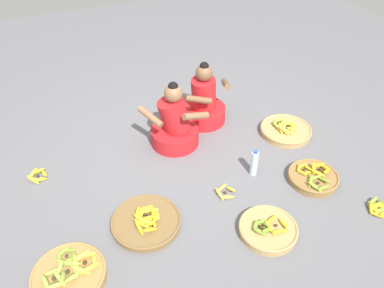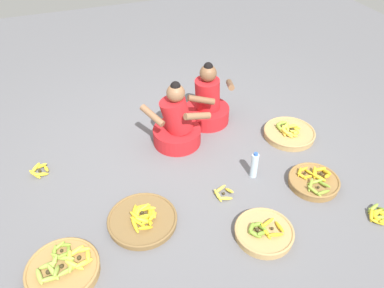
# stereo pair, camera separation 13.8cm
# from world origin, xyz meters

# --- Properties ---
(ground_plane) EXTENTS (10.00, 10.00, 0.00)m
(ground_plane) POSITION_xyz_m (0.00, 0.00, 0.00)
(ground_plane) COLOR slate
(vendor_woman_front) EXTENTS (0.69, 0.52, 0.76)m
(vendor_woman_front) POSITION_xyz_m (0.01, 0.30, 0.24)
(vendor_woman_front) COLOR red
(vendor_woman_front) RESTS_ON ground
(vendor_woman_behind) EXTENTS (0.67, 0.52, 0.75)m
(vendor_woman_behind) POSITION_xyz_m (0.48, 0.57, 0.24)
(vendor_woman_behind) COLOR red
(vendor_woman_behind) RESTS_ON ground
(banana_basket_back_right) EXTENTS (0.57, 0.57, 0.16)m
(banana_basket_back_right) POSITION_xyz_m (1.22, -0.04, 0.05)
(banana_basket_back_right) COLOR tan
(banana_basket_back_right) RESTS_ON ground
(banana_basket_front_right) EXTENTS (0.49, 0.49, 0.15)m
(banana_basket_front_right) POSITION_xyz_m (1.03, -0.80, 0.05)
(banana_basket_front_right) COLOR olive
(banana_basket_front_right) RESTS_ON ground
(banana_basket_mid_right) EXTENTS (0.61, 0.61, 0.14)m
(banana_basket_mid_right) POSITION_xyz_m (-0.63, -0.67, 0.04)
(banana_basket_mid_right) COLOR brown
(banana_basket_mid_right) RESTS_ON ground
(banana_basket_mid_left) EXTENTS (0.57, 0.57, 0.16)m
(banana_basket_mid_left) POSITION_xyz_m (-1.33, -0.95, 0.06)
(banana_basket_mid_left) COLOR #A87F47
(banana_basket_mid_left) RESTS_ON ground
(banana_basket_back_center) EXTENTS (0.50, 0.50, 0.14)m
(banana_basket_back_center) POSITION_xyz_m (0.29, -1.16, 0.05)
(banana_basket_back_center) COLOR tan
(banana_basket_back_center) RESTS_ON ground
(loose_bananas_front_center) EXTENTS (0.22, 0.23, 0.09)m
(loose_bananas_front_center) POSITION_xyz_m (1.34, -1.35, 0.03)
(loose_bananas_front_center) COLOR #8CAD38
(loose_bananas_front_center) RESTS_ON ground
(loose_bananas_near_vendor) EXTENTS (0.20, 0.22, 0.09)m
(loose_bananas_near_vendor) POSITION_xyz_m (-1.44, 0.31, 0.03)
(loose_bananas_near_vendor) COLOR yellow
(loose_bananas_near_vendor) RESTS_ON ground
(loose_bananas_near_bicycle) EXTENTS (0.18, 0.18, 0.09)m
(loose_bananas_near_bicycle) POSITION_xyz_m (0.16, -0.62, 0.03)
(loose_bananas_near_bicycle) COLOR yellow
(loose_bananas_near_bicycle) RESTS_ON ground
(water_bottle) EXTENTS (0.07, 0.07, 0.29)m
(water_bottle) POSITION_xyz_m (0.54, -0.48, 0.14)
(water_bottle) COLOR silver
(water_bottle) RESTS_ON ground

